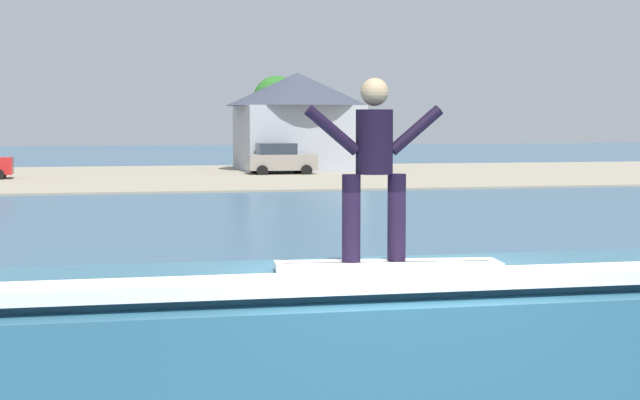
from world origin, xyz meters
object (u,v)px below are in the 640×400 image
surfer (374,160)px  house_gabled_white (298,117)px  car_far_shore (280,159)px  surfboard (388,265)px  wave_crest (423,360)px  tree_short_bushy (276,100)px

surfer → house_gabled_white: house_gabled_white is taller
car_far_shore → surfer: bearing=-99.6°
surfboard → car_far_shore: 51.44m
surfer → car_far_shore: 51.42m
wave_crest → tree_short_bushy: (9.02, 57.29, 3.61)m
surfer → house_gabled_white: size_ratio=0.18×
car_far_shore → tree_short_bushy: size_ratio=0.65×
surfer → house_gabled_white: bearing=79.2°
surfer → car_far_shore: (8.56, 50.67, -1.83)m
wave_crest → surfer: surfer is taller
house_gabled_white → car_far_shore: bearing=-112.9°
surfer → tree_short_bushy: tree_short_bushy is taller
surfer → tree_short_bushy: (9.66, 57.88, 1.70)m
wave_crest → car_far_shore: size_ratio=2.58×
surfer → tree_short_bushy: size_ratio=0.26×
surfboard → tree_short_bushy: bearing=80.6°
house_gabled_white → surfer: bearing=-100.8°
car_far_shore → house_gabled_white: house_gabled_white is taller
surfer → wave_crest: bearing=42.4°
wave_crest → car_far_shore: car_far_shore is taller
car_far_shore → house_gabled_white: bearing=67.1°
wave_crest → surfboard: size_ratio=5.10×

